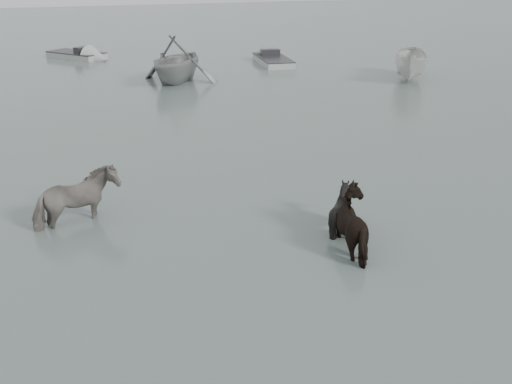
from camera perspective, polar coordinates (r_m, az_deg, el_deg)
ground at (r=12.01m, az=2.34°, el=-7.30°), size 140.00×140.00×0.00m
pony_pinto at (r=14.11m, az=-17.69°, el=0.18°), size 2.23×1.61×1.71m
pony_dark at (r=12.58m, az=10.58°, el=-2.07°), size 1.80×1.95×1.63m
pony_black at (r=13.50m, az=8.43°, el=-0.86°), size 1.41×1.31×1.33m
rowboat_trail at (r=29.85m, az=-7.94°, el=13.23°), size 6.05×6.20×2.48m
boat_small at (r=31.35m, az=15.28°, el=12.34°), size 3.70×4.47×1.66m
skiff_port at (r=34.91m, az=1.72°, el=13.31°), size 2.09×5.81×0.75m
skiff_mid at (r=38.59m, az=-17.55°, el=13.20°), size 4.66×4.97×0.75m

